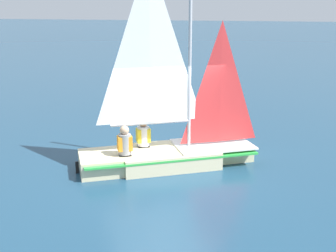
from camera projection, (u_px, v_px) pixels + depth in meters
name	position (u px, v px, depth m)	size (l,w,h in m)	color
ground_plane	(168.00, 165.00, 10.75)	(260.00, 260.00, 0.00)	navy
sailboat_main	(168.00, 139.00, 10.56)	(4.40, 3.55, 5.17)	beige
sailor_helm	(143.00, 139.00, 10.76)	(0.43, 0.41, 1.16)	black
sailor_crew	(125.00, 147.00, 10.12)	(0.43, 0.41, 1.16)	black
buoy_marker	(137.00, 91.00, 19.17)	(0.59, 0.59, 1.25)	green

